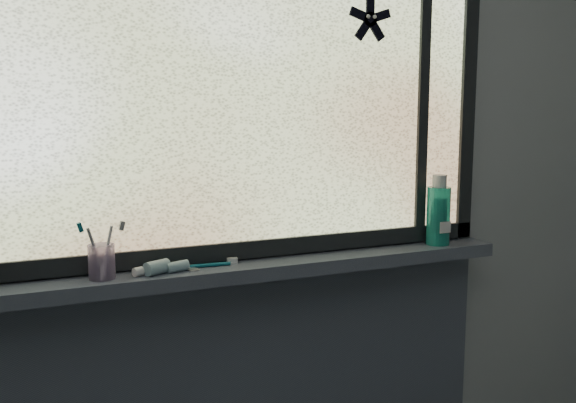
{
  "coord_description": "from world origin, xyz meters",
  "views": [
    {
      "loc": [
        -0.6,
        -0.45,
        1.47
      ],
      "look_at": [
        0.04,
        1.05,
        1.22
      ],
      "focal_mm": 40.0,
      "sensor_mm": 36.0,
      "label": 1
    }
  ],
  "objects": [
    {
      "name": "window_pane",
      "position": [
        0.0,
        1.28,
        1.53
      ],
      "size": [
        1.5,
        0.01,
        1.0
      ],
      "primitive_type": "cube",
      "color": "silver",
      "rests_on": "wall_back"
    },
    {
      "name": "frame_mullion",
      "position": [
        0.6,
        1.28,
        1.53
      ],
      "size": [
        0.03,
        0.03,
        1.0
      ],
      "primitive_type": "cube",
      "color": "black",
      "rests_on": "wall_back"
    },
    {
      "name": "frame_right",
      "position": [
        0.78,
        1.28,
        1.53
      ],
      "size": [
        0.05,
        0.03,
        1.1
      ],
      "primitive_type": "cube",
      "color": "black",
      "rests_on": "wall_back"
    },
    {
      "name": "toothbrush_lying",
      "position": [
        -0.16,
        1.24,
        1.03
      ],
      "size": [
        0.24,
        0.04,
        0.02
      ],
      "primitive_type": null,
      "rotation": [
        0.0,
        0.0,
        -0.09
      ],
      "color": "#0C596D",
      "rests_on": "windowsill"
    },
    {
      "name": "frame_bottom",
      "position": [
        0.0,
        1.28,
        1.05
      ],
      "size": [
        1.6,
        0.03,
        0.05
      ],
      "primitive_type": "cube",
      "color": "black",
      "rests_on": "windowsill"
    },
    {
      "name": "starfish_sticker",
      "position": [
        0.4,
        1.27,
        1.72
      ],
      "size": [
        0.15,
        0.02,
        0.15
      ],
      "primitive_type": null,
      "color": "black",
      "rests_on": "window_pane"
    },
    {
      "name": "cream_tube",
      "position": [
        0.63,
        1.22,
        1.1
      ],
      "size": [
        0.06,
        0.06,
        0.11
      ],
      "primitive_type": "cylinder",
      "rotation": [
        0.0,
        0.0,
        0.37
      ],
      "color": "silver",
      "rests_on": "windowsill"
    },
    {
      "name": "toothbrush_cup",
      "position": [
        -0.41,
        1.23,
        1.06
      ],
      "size": [
        0.07,
        0.07,
        0.09
      ],
      "primitive_type": "cylinder",
      "rotation": [
        0.0,
        0.0,
        0.04
      ],
      "color": "#C4A5DB",
      "rests_on": "windowsill"
    },
    {
      "name": "toothpaste_tube",
      "position": [
        -0.25,
        1.21,
        1.04
      ],
      "size": [
        0.21,
        0.12,
        0.04
      ],
      "primitive_type": null,
      "rotation": [
        0.0,
        0.0,
        0.38
      ],
      "color": "silver",
      "rests_on": "windowsill"
    },
    {
      "name": "mouthwash_bottle",
      "position": [
        0.64,
        1.23,
        1.13
      ],
      "size": [
        0.1,
        0.1,
        0.19
      ],
      "primitive_type": "cylinder",
      "rotation": [
        0.0,
        0.0,
        -0.34
      ],
      "color": "#21AC95",
      "rests_on": "windowsill"
    },
    {
      "name": "windowsill",
      "position": [
        0.0,
        1.23,
        1.0
      ],
      "size": [
        1.62,
        0.14,
        0.04
      ],
      "primitive_type": "cube",
      "color": "#454C5C",
      "rests_on": "wall_back"
    },
    {
      "name": "wall_back",
      "position": [
        0.0,
        1.3,
        1.25
      ],
      "size": [
        3.0,
        0.01,
        2.5
      ],
      "primitive_type": "cube",
      "color": "#9EA3A8",
      "rests_on": "ground"
    }
  ]
}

